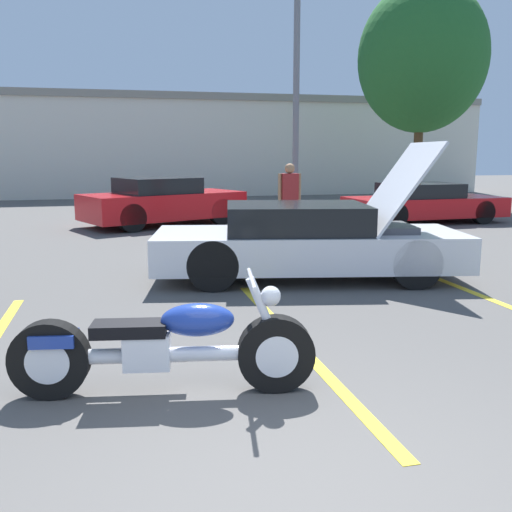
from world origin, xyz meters
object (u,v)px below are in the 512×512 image
at_px(tree_background, 422,58).
at_px(parked_car_right_row, 423,203).
at_px(light_pole, 299,71).
at_px(parked_car_mid_row, 162,202).
at_px(motorcycle, 165,347).
at_px(spectator_near_motorcycle, 289,195).
at_px(show_car_hood_open, 309,241).

relative_size(tree_background, parked_car_right_row, 1.80).
relative_size(light_pole, parked_car_right_row, 1.75).
bearing_deg(tree_background, parked_car_right_row, -116.95).
bearing_deg(parked_car_mid_row, light_pole, -12.00).
bearing_deg(motorcycle, parked_car_mid_row, 94.91).
relative_size(light_pole, spectator_near_motorcycle, 4.54).
distance_m(show_car_hood_open, spectator_near_motorcycle, 3.99).
distance_m(tree_background, parked_car_right_row, 7.27).
xyz_separation_m(parked_car_right_row, parked_car_mid_row, (-6.99, 1.10, 0.08)).
distance_m(light_pole, show_car_hood_open, 8.97).
xyz_separation_m(tree_background, spectator_near_motorcycle, (-7.00, -7.09, -4.19)).
distance_m(parked_car_right_row, spectator_near_motorcycle, 4.97).
bearing_deg(spectator_near_motorcycle, motorcycle, -113.62).
distance_m(tree_background, parked_car_mid_row, 11.25).
xyz_separation_m(light_pole, spectator_near_motorcycle, (-1.47, -4.01, -3.17)).
relative_size(show_car_hood_open, spectator_near_motorcycle, 2.90).
distance_m(show_car_hood_open, parked_car_mid_row, 7.28).
height_order(light_pole, parked_car_mid_row, light_pole).
xyz_separation_m(motorcycle, parked_car_right_row, (7.81, 9.75, 0.14)).
bearing_deg(tree_background, motorcycle, -125.09).
bearing_deg(parked_car_mid_row, show_car_hood_open, -100.15).
relative_size(light_pole, show_car_hood_open, 1.56).
bearing_deg(parked_car_right_row, spectator_near_motorcycle, -157.50).
bearing_deg(motorcycle, light_pole, 76.81).
height_order(show_car_hood_open, spectator_near_motorcycle, show_car_hood_open).
distance_m(parked_car_right_row, parked_car_mid_row, 7.08).
height_order(motorcycle, parked_car_right_row, parked_car_right_row).
relative_size(light_pole, motorcycle, 3.18).
xyz_separation_m(show_car_hood_open, parked_car_right_row, (5.34, 5.99, -0.05)).
height_order(show_car_hood_open, parked_car_right_row, show_car_hood_open).
bearing_deg(motorcycle, show_car_hood_open, 65.86).
distance_m(motorcycle, show_car_hood_open, 4.51).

